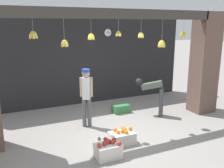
{
  "coord_description": "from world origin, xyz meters",
  "views": [
    {
      "loc": [
        -2.66,
        -5.5,
        2.73
      ],
      "look_at": [
        0.0,
        0.39,
        1.18
      ],
      "focal_mm": 40.0,
      "sensor_mm": 36.0,
      "label": 1
    }
  ],
  "objects_px": {
    "produce_box_green": "(121,108)",
    "fruit_crate_oranges": "(122,137)",
    "fruit_crate_apples": "(108,150)",
    "worker_stooping": "(153,91)",
    "wall_clock": "(108,33)",
    "water_bottle": "(99,143)",
    "shopkeeper": "(86,94)"
  },
  "relations": [
    {
      "from": "shopkeeper",
      "to": "fruit_crate_oranges",
      "type": "xyz_separation_m",
      "value": [
        0.43,
        -1.28,
        -0.78
      ]
    },
    {
      "from": "produce_box_green",
      "to": "water_bottle",
      "type": "height_order",
      "value": "water_bottle"
    },
    {
      "from": "produce_box_green",
      "to": "wall_clock",
      "type": "bearing_deg",
      "value": 83.79
    },
    {
      "from": "shopkeeper",
      "to": "worker_stooping",
      "type": "height_order",
      "value": "shopkeeper"
    },
    {
      "from": "worker_stooping",
      "to": "produce_box_green",
      "type": "relative_size",
      "value": 2.19
    },
    {
      "from": "water_bottle",
      "to": "wall_clock",
      "type": "bearing_deg",
      "value": 63.55
    },
    {
      "from": "produce_box_green",
      "to": "wall_clock",
      "type": "xyz_separation_m",
      "value": [
        0.15,
        1.35,
        2.32
      ]
    },
    {
      "from": "produce_box_green",
      "to": "water_bottle",
      "type": "distance_m",
      "value": 2.44
    },
    {
      "from": "worker_stooping",
      "to": "wall_clock",
      "type": "bearing_deg",
      "value": 60.04
    },
    {
      "from": "worker_stooping",
      "to": "wall_clock",
      "type": "height_order",
      "value": "wall_clock"
    },
    {
      "from": "shopkeeper",
      "to": "fruit_crate_oranges",
      "type": "distance_m",
      "value": 1.56
    },
    {
      "from": "water_bottle",
      "to": "fruit_crate_apples",
      "type": "bearing_deg",
      "value": -86.62
    },
    {
      "from": "fruit_crate_oranges",
      "to": "water_bottle",
      "type": "distance_m",
      "value": 0.58
    },
    {
      "from": "produce_box_green",
      "to": "wall_clock",
      "type": "relative_size",
      "value": 1.95
    },
    {
      "from": "fruit_crate_oranges",
      "to": "fruit_crate_apples",
      "type": "bearing_deg",
      "value": -141.3
    },
    {
      "from": "worker_stooping",
      "to": "produce_box_green",
      "type": "height_order",
      "value": "worker_stooping"
    },
    {
      "from": "worker_stooping",
      "to": "fruit_crate_oranges",
      "type": "bearing_deg",
      "value": 169.54
    },
    {
      "from": "fruit_crate_oranges",
      "to": "water_bottle",
      "type": "xyz_separation_m",
      "value": [
        -0.57,
        -0.01,
        -0.03
      ]
    },
    {
      "from": "shopkeeper",
      "to": "produce_box_green",
      "type": "height_order",
      "value": "shopkeeper"
    },
    {
      "from": "fruit_crate_apples",
      "to": "wall_clock",
      "type": "xyz_separation_m",
      "value": [
        1.61,
        3.72,
        2.27
      ]
    },
    {
      "from": "shopkeeper",
      "to": "wall_clock",
      "type": "xyz_separation_m",
      "value": [
        1.49,
        2.0,
        1.51
      ]
    },
    {
      "from": "produce_box_green",
      "to": "fruit_crate_apples",
      "type": "bearing_deg",
      "value": -121.68
    },
    {
      "from": "worker_stooping",
      "to": "wall_clock",
      "type": "distance_m",
      "value": 2.68
    },
    {
      "from": "wall_clock",
      "to": "fruit_crate_apples",
      "type": "bearing_deg",
      "value": -113.39
    },
    {
      "from": "worker_stooping",
      "to": "fruit_crate_oranges",
      "type": "xyz_separation_m",
      "value": [
        -1.7,
        -1.3,
        -0.6
      ]
    },
    {
      "from": "fruit_crate_apples",
      "to": "worker_stooping",
      "type": "bearing_deg",
      "value": 37.71
    },
    {
      "from": "worker_stooping",
      "to": "water_bottle",
      "type": "xyz_separation_m",
      "value": [
        -2.27,
        -1.31,
        -0.63
      ]
    },
    {
      "from": "worker_stooping",
      "to": "water_bottle",
      "type": "relative_size",
      "value": 4.32
    },
    {
      "from": "fruit_crate_oranges",
      "to": "produce_box_green",
      "type": "relative_size",
      "value": 1.11
    },
    {
      "from": "shopkeeper",
      "to": "fruit_crate_apples",
      "type": "bearing_deg",
      "value": 113.3
    },
    {
      "from": "fruit_crate_apples",
      "to": "water_bottle",
      "type": "bearing_deg",
      "value": 93.38
    },
    {
      "from": "produce_box_green",
      "to": "fruit_crate_oranges",
      "type": "bearing_deg",
      "value": -115.33
    }
  ]
}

